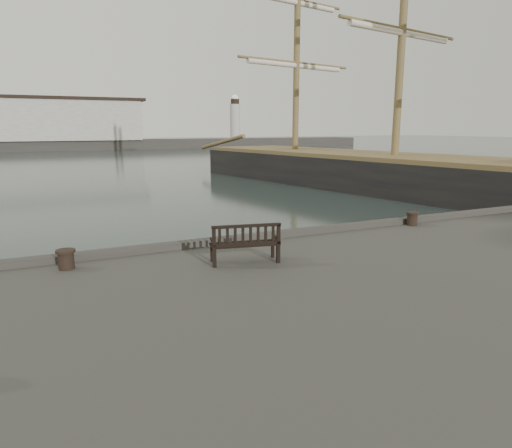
{
  "coord_description": "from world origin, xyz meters",
  "views": [
    {
      "loc": [
        -4.73,
        -11.4,
        4.66
      ],
      "look_at": [
        0.36,
        -0.5,
        2.1
      ],
      "focal_mm": 32.0,
      "sensor_mm": 36.0,
      "label": 1
    }
  ],
  "objects_px": {
    "bench": "(245,250)",
    "tall_ship_main": "(393,181)",
    "bollard_right": "(412,219)",
    "bollard_left": "(66,259)"
  },
  "relations": [
    {
      "from": "bollard_right",
      "to": "tall_ship_main",
      "type": "relative_size",
      "value": 0.01
    },
    {
      "from": "bollard_right",
      "to": "bollard_left",
      "type": "bearing_deg",
      "value": -178.38
    },
    {
      "from": "bollard_right",
      "to": "bench",
      "type": "bearing_deg",
      "value": -166.97
    },
    {
      "from": "bollard_right",
      "to": "tall_ship_main",
      "type": "bearing_deg",
      "value": 50.11
    },
    {
      "from": "bench",
      "to": "bollard_right",
      "type": "bearing_deg",
      "value": 24.63
    },
    {
      "from": "bollard_left",
      "to": "bollard_right",
      "type": "distance_m",
      "value": 10.35
    },
    {
      "from": "bench",
      "to": "bollard_right",
      "type": "xyz_separation_m",
      "value": [
        6.54,
        1.51,
        -0.08
      ]
    },
    {
      "from": "bollard_left",
      "to": "tall_ship_main",
      "type": "height_order",
      "value": "tall_ship_main"
    },
    {
      "from": "tall_ship_main",
      "to": "bollard_left",
      "type": "bearing_deg",
      "value": -157.44
    },
    {
      "from": "bench",
      "to": "tall_ship_main",
      "type": "xyz_separation_m",
      "value": [
        19.51,
        17.03,
        -1.1
      ]
    }
  ]
}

